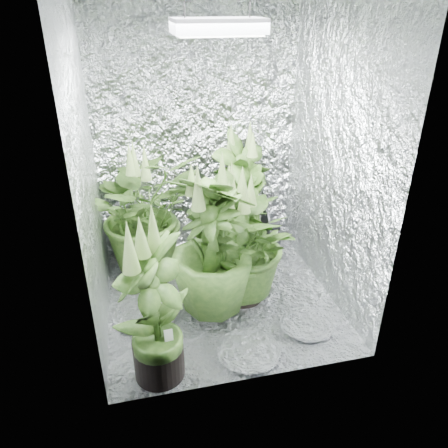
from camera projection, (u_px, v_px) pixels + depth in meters
name	position (u px, v px, depth m)	size (l,w,h in m)	color
ground	(219.00, 297.00, 3.22)	(1.60, 1.60, 0.00)	silver
walls	(219.00, 169.00, 2.76)	(1.62, 1.62, 2.00)	silver
grow_lamp	(218.00, 27.00, 2.38)	(0.50, 0.30, 0.22)	gray
plant_a	(144.00, 211.00, 3.37)	(1.09, 1.09, 1.05)	black
plant_b	(241.00, 196.00, 3.61)	(0.72, 0.72, 1.10)	black
plant_c	(240.00, 217.00, 3.50)	(0.52, 0.52, 0.89)	black
plant_d	(212.00, 246.00, 2.87)	(0.78, 0.78, 1.11)	black
plant_e	(244.00, 245.00, 3.02)	(0.97, 0.97, 0.94)	black
plant_f	(155.00, 311.00, 2.36)	(0.60, 0.60, 1.03)	black
circulation_fan	(269.00, 230.00, 3.81)	(0.17, 0.34, 0.39)	black
plant_label	(169.00, 336.00, 2.42)	(0.05, 0.01, 0.08)	white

